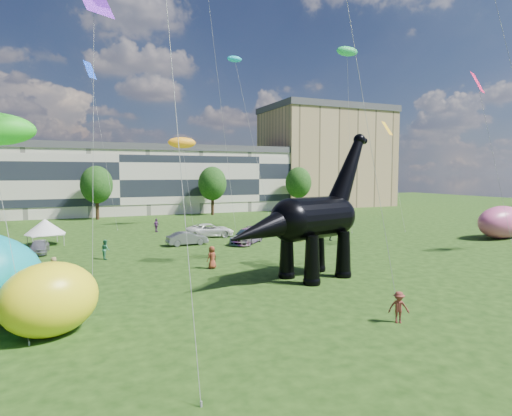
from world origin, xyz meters
name	(u,v)px	position (x,y,z in m)	size (l,w,h in m)	color
ground	(341,294)	(0.00, 0.00, 0.00)	(220.00, 220.00, 0.00)	#16330C
terrace_row	(117,182)	(-8.00, 62.00, 6.00)	(78.00, 11.00, 12.00)	beige
apartment_block	(326,159)	(40.00, 65.00, 11.00)	(28.00, 18.00, 22.00)	tan
tree_mid_left	(96,182)	(-12.00, 53.00, 6.29)	(5.20, 5.20, 9.44)	#382314
tree_mid_right	(212,181)	(8.00, 53.00, 6.29)	(5.20, 5.20, 9.44)	#382314
tree_far_right	(298,180)	(26.00, 53.00, 6.29)	(5.20, 5.20, 9.44)	#382314
dinosaur_sculpture	(310,221)	(0.14, 4.30, 4.25)	(13.70, 5.90, 11.26)	black
car_silver	(39,247)	(-18.78, 22.89, 0.68)	(1.60, 3.97, 1.35)	#B9BABF
car_grey	(187,238)	(-4.52, 22.16, 0.72)	(1.52, 4.35, 1.43)	slate
car_white	(210,230)	(-0.47, 26.96, 0.80)	(2.66, 5.77, 1.60)	white
car_dark	(247,236)	(1.81, 20.70, 0.82)	(2.30, 5.65, 1.64)	#595960
gazebo_near	(304,215)	(13.34, 28.40, 2.00)	(4.71, 4.71, 2.84)	white
gazebo_far	(342,214)	(21.02, 30.45, 1.71)	(4.03, 4.03, 2.43)	silver
gazebo_left	(45,227)	(-18.49, 28.13, 1.99)	(4.95, 4.95, 2.83)	white
inflatable_pink	(502,222)	(30.87, 12.18, 1.93)	(7.72, 3.86, 3.86)	#D05188
inflatable_yellow	(50,299)	(-16.78, -0.42, 1.76)	(4.58, 3.52, 3.52)	yellow
visitors	(213,244)	(-3.29, 16.92, 0.88)	(54.84, 40.45, 1.89)	gray
kites	(181,64)	(-7.04, 13.44, 16.73)	(63.29, 49.93, 25.98)	red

